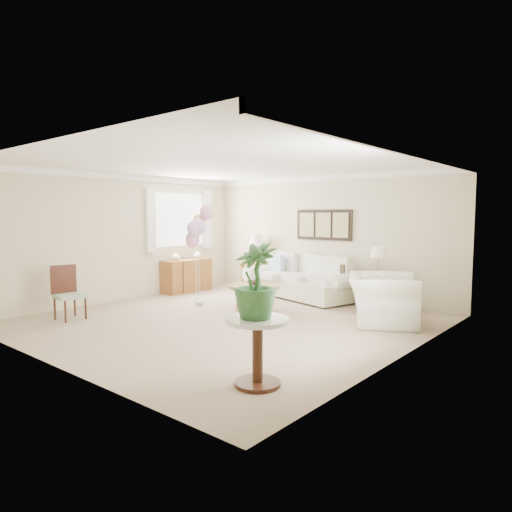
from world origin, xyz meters
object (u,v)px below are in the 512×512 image
at_px(accent_chair, 68,291).
at_px(sofa, 305,281).
at_px(armchair, 383,299).
at_px(coffee_table, 254,287).
at_px(balloon_cluster, 198,226).

bearing_deg(accent_chair, sofa, 64.63).
bearing_deg(armchair, sofa, 37.37).
distance_m(armchair, accent_chair, 5.27).
bearing_deg(coffee_table, balloon_cluster, -163.78).
bearing_deg(coffee_table, sofa, 90.10).
height_order(coffee_table, accent_chair, accent_chair).
bearing_deg(sofa, balloon_cluster, -119.66).
distance_m(accent_chair, balloon_cluster, 2.61).
bearing_deg(balloon_cluster, accent_chair, -111.23).
distance_m(sofa, coffee_table, 1.66).
bearing_deg(sofa, armchair, -25.68).
height_order(sofa, coffee_table, sofa).
relative_size(accent_chair, balloon_cluster, 0.46).
relative_size(armchair, accent_chair, 1.34).
height_order(sofa, balloon_cluster, balloon_cluster).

